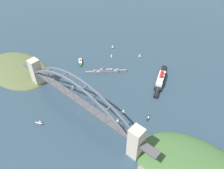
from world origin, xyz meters
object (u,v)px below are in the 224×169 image
object	(u,v)px
small_boat_1	(118,120)
small_boat_6	(140,55)
harbor_arch_bridge	(77,100)
harbor_ferry_steamer	(80,62)
seaplane_taxiing_near_bridge	(39,123)
naval_cruiser	(106,71)
ocean_liner	(161,79)
small_boat_3	(111,56)
small_boat_4	(123,111)
small_boat_2	(72,87)
small_boat_5	(113,46)
small_boat_0	(148,118)

from	to	relation	value
small_boat_1	small_boat_6	size ratio (longest dim) A/B	0.95
harbor_arch_bridge	harbor_ferry_steamer	bearing A→B (deg)	137.19
small_boat_6	seaplane_taxiing_near_bridge	bearing A→B (deg)	-90.75
naval_cruiser	small_boat_1	size ratio (longest dim) A/B	7.48
naval_cruiser	ocean_liner	bearing A→B (deg)	25.74
harbor_arch_bridge	small_boat_3	world-z (taller)	harbor_arch_bridge
seaplane_taxiing_near_bridge	small_boat_4	size ratio (longest dim) A/B	1.34
seaplane_taxiing_near_bridge	small_boat_2	distance (m)	88.45
ocean_liner	small_boat_1	bearing A→B (deg)	-88.68
small_boat_5	small_boat_6	size ratio (longest dim) A/B	1.07
ocean_liner	small_boat_2	size ratio (longest dim) A/B	8.00
small_boat_5	naval_cruiser	bearing A→B (deg)	-56.73
naval_cruiser	small_boat_2	bearing A→B (deg)	-97.55
small_boat_0	small_boat_3	size ratio (longest dim) A/B	1.30
harbor_arch_bridge	small_boat_2	size ratio (longest dim) A/B	24.85
naval_cruiser	harbor_ferry_steamer	bearing A→B (deg)	-170.25
harbor_arch_bridge	ocean_liner	bearing A→B (deg)	70.00
small_boat_1	harbor_ferry_steamer	bearing A→B (deg)	157.10
small_boat_4	small_boat_5	bearing A→B (deg)	136.50
harbor_arch_bridge	small_boat_2	world-z (taller)	harbor_arch_bridge
small_boat_2	ocean_liner	bearing A→B (deg)	49.12
harbor_ferry_steamer	small_boat_0	size ratio (longest dim) A/B	2.30
naval_cruiser	small_boat_6	bearing A→B (deg)	79.35
ocean_liner	seaplane_taxiing_near_bridge	size ratio (longest dim) A/B	8.50
harbor_arch_bridge	small_boat_6	bearing A→B (deg)	96.82
small_boat_1	small_boat_5	bearing A→B (deg)	133.68
small_boat_1	small_boat_0	bearing A→B (deg)	48.81
harbor_ferry_steamer	small_boat_6	size ratio (longest dim) A/B	3.16
small_boat_0	small_boat_4	xyz separation A→B (m)	(-36.42, -15.88, 2.85)
naval_cruiser	small_boat_5	size ratio (longest dim) A/B	6.65
small_boat_6	ocean_liner	bearing A→B (deg)	-28.91
naval_cruiser	small_boat_3	size ratio (longest dim) A/B	6.78
harbor_ferry_steamer	small_boat_0	xyz separation A→B (m)	(191.59, -32.25, -1.40)
harbor_arch_bridge	small_boat_0	xyz separation A→B (m)	(89.13, 62.67, -27.21)
small_boat_0	small_boat_1	size ratio (longest dim) A/B	1.44
small_boat_5	small_boat_2	bearing A→B (deg)	-75.08
ocean_liner	small_boat_3	bearing A→B (deg)	178.14
small_boat_2	small_boat_3	xyz separation A→B (m)	(-20.00, 125.77, -4.51)
small_boat_4	harbor_ferry_steamer	bearing A→B (deg)	162.77
small_boat_0	small_boat_2	bearing A→B (deg)	-166.76
harbor_arch_bridge	small_boat_3	distance (m)	172.91
small_boat_0	small_boat_5	bearing A→B (deg)	146.22
naval_cruiser	small_boat_5	bearing A→B (deg)	123.27
small_boat_2	small_boat_6	distance (m)	167.22
small_boat_3	harbor_arch_bridge	bearing A→B (deg)	-65.74
small_boat_1	seaplane_taxiing_near_bridge	bearing A→B (deg)	-135.75
harbor_ferry_steamer	small_boat_5	size ratio (longest dim) A/B	2.94
small_boat_6	small_boat_4	bearing A→B (deg)	-62.83
small_boat_4	small_boat_0	bearing A→B (deg)	23.56
small_boat_0	small_boat_4	world-z (taller)	small_boat_4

